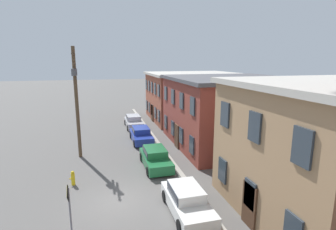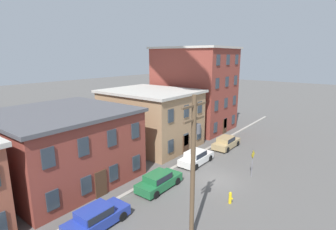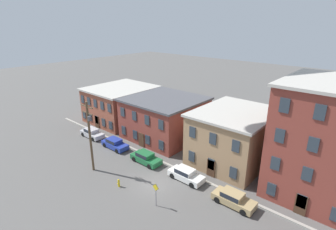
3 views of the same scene
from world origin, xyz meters
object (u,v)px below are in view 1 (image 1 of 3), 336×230
object	(u,v)px
car_green	(155,157)
fire_hydrant	(73,178)
caution_sign	(69,203)
car_silver	(134,121)
car_blue	(141,134)
car_white	(187,199)
utility_pole	(76,97)

from	to	relation	value
car_green	fire_hydrant	bearing A→B (deg)	-74.76
caution_sign	fire_hydrant	distance (m)	5.66
car_silver	car_blue	size ratio (longest dim) A/B	1.00
car_blue	car_white	world-z (taller)	same
car_silver	car_green	world-z (taller)	same
car_green	utility_pole	world-z (taller)	utility_pole
car_silver	fire_hydrant	bearing A→B (deg)	-22.52
car_silver	car_blue	world-z (taller)	same
car_white	utility_pole	size ratio (longest dim) A/B	0.49
utility_pole	car_green	bearing A→B (deg)	57.52
car_green	caution_sign	xyz separation A→B (m)	(7.09, -5.46, 1.00)
car_green	fire_hydrant	xyz separation A→B (m)	(1.59, -5.84, -0.27)
car_blue	fire_hydrant	xyz separation A→B (m)	(8.11, -5.79, -0.27)
car_green	car_silver	bearing A→B (deg)	-179.96
car_green	car_white	size ratio (longest dim) A/B	1.00
car_silver	caution_sign	distance (m)	20.34
car_blue	car_white	size ratio (longest dim) A/B	1.00
caution_sign	car_white	bearing A→B (deg)	96.00
utility_pole	car_silver	bearing A→B (deg)	147.35
car_green	fire_hydrant	world-z (taller)	car_green
car_silver	utility_pole	size ratio (longest dim) A/B	0.49
utility_pole	car_blue	bearing A→B (deg)	117.20
fire_hydrant	car_blue	bearing A→B (deg)	144.45
car_white	fire_hydrant	xyz separation A→B (m)	(-4.90, -6.14, -0.27)
car_green	car_white	xyz separation A→B (m)	(6.49, 0.30, 0.00)
car_blue	utility_pole	xyz separation A→B (m)	(2.90, -5.64, 4.35)
car_silver	fire_hydrant	size ratio (longest dim) A/B	4.58
car_silver	car_white	world-z (taller)	same
car_silver	caution_sign	bearing A→B (deg)	-15.58
car_blue	utility_pole	world-z (taller)	utility_pole
caution_sign	utility_pole	size ratio (longest dim) A/B	0.29
caution_sign	utility_pole	distance (m)	11.22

